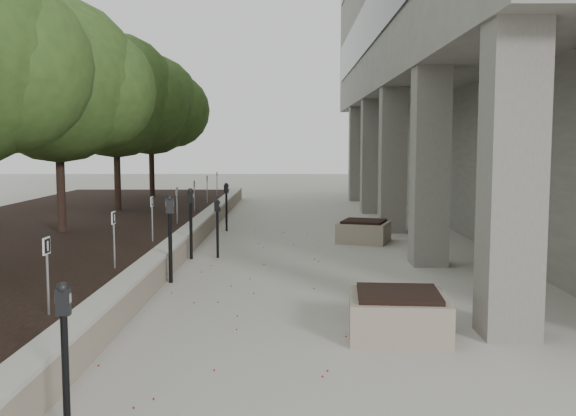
{
  "coord_description": "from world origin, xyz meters",
  "views": [
    {
      "loc": [
        0.63,
        -7.36,
        2.5
      ],
      "look_at": [
        0.54,
        5.34,
        1.23
      ],
      "focal_mm": 41.19,
      "sensor_mm": 36.0,
      "label": 1
    }
  ],
  "objects_px": {
    "crabapple_tree_3": "(58,115)",
    "planter_back": "(364,231)",
    "crabapple_tree_4": "(116,122)",
    "parking_meter_5": "(226,207)",
    "parking_meter_2": "(170,239)",
    "planter_front": "(398,313)",
    "parking_meter_4": "(217,229)",
    "parking_meter_1": "(65,361)",
    "crabapple_tree_5": "(151,126)",
    "parking_meter_3": "(191,224)"
  },
  "relations": [
    {
      "from": "parking_meter_4",
      "to": "planter_front",
      "type": "xyz_separation_m",
      "value": [
        2.99,
        -5.78,
        -0.35
      ]
    },
    {
      "from": "parking_meter_4",
      "to": "parking_meter_3",
      "type": "bearing_deg",
      "value": -141.97
    },
    {
      "from": "parking_meter_1",
      "to": "parking_meter_4",
      "type": "distance_m",
      "value": 8.81
    },
    {
      "from": "parking_meter_1",
      "to": "planter_front",
      "type": "height_order",
      "value": "parking_meter_1"
    },
    {
      "from": "parking_meter_4",
      "to": "parking_meter_5",
      "type": "relative_size",
      "value": 0.93
    },
    {
      "from": "crabapple_tree_3",
      "to": "crabapple_tree_4",
      "type": "distance_m",
      "value": 5.0
    },
    {
      "from": "parking_meter_2",
      "to": "crabapple_tree_3",
      "type": "bearing_deg",
      "value": 110.27
    },
    {
      "from": "crabapple_tree_4",
      "to": "parking_meter_5",
      "type": "bearing_deg",
      "value": -28.0
    },
    {
      "from": "planter_front",
      "to": "planter_back",
      "type": "bearing_deg",
      "value": 87.01
    },
    {
      "from": "parking_meter_2",
      "to": "planter_back",
      "type": "relative_size",
      "value": 1.32
    },
    {
      "from": "crabapple_tree_3",
      "to": "parking_meter_2",
      "type": "distance_m",
      "value": 5.5
    },
    {
      "from": "parking_meter_4",
      "to": "parking_meter_5",
      "type": "xyz_separation_m",
      "value": [
        -0.24,
        4.33,
        0.04
      ]
    },
    {
      "from": "parking_meter_4",
      "to": "crabapple_tree_4",
      "type": "bearing_deg",
      "value": 142.89
    },
    {
      "from": "parking_meter_1",
      "to": "crabapple_tree_3",
      "type": "bearing_deg",
      "value": 103.7
    },
    {
      "from": "crabapple_tree_3",
      "to": "planter_back",
      "type": "xyz_separation_m",
      "value": [
        7.21,
        1.08,
        -2.84
      ]
    },
    {
      "from": "parking_meter_2",
      "to": "planter_front",
      "type": "height_order",
      "value": "parking_meter_2"
    },
    {
      "from": "planter_front",
      "to": "crabapple_tree_5",
      "type": "bearing_deg",
      "value": 111.78
    },
    {
      "from": "parking_meter_2",
      "to": "parking_meter_5",
      "type": "relative_size",
      "value": 1.15
    },
    {
      "from": "crabapple_tree_3",
      "to": "planter_front",
      "type": "height_order",
      "value": "crabapple_tree_3"
    },
    {
      "from": "parking_meter_1",
      "to": "parking_meter_5",
      "type": "relative_size",
      "value": 0.99
    },
    {
      "from": "parking_meter_4",
      "to": "planter_front",
      "type": "relative_size",
      "value": 1.02
    },
    {
      "from": "parking_meter_3",
      "to": "parking_meter_4",
      "type": "xyz_separation_m",
      "value": [
        0.55,
        0.16,
        -0.13
      ]
    },
    {
      "from": "parking_meter_2",
      "to": "planter_front",
      "type": "bearing_deg",
      "value": -62.74
    },
    {
      "from": "parking_meter_1",
      "to": "planter_back",
      "type": "bearing_deg",
      "value": 65.97
    },
    {
      "from": "crabapple_tree_3",
      "to": "parking_meter_2",
      "type": "xyz_separation_m",
      "value": [
        3.25,
        -3.78,
        -2.33
      ]
    },
    {
      "from": "crabapple_tree_3",
      "to": "crabapple_tree_4",
      "type": "relative_size",
      "value": 1.0
    },
    {
      "from": "parking_meter_4",
      "to": "parking_meter_1",
      "type": "bearing_deg",
      "value": -70.27
    },
    {
      "from": "crabapple_tree_4",
      "to": "parking_meter_2",
      "type": "distance_m",
      "value": 9.65
    },
    {
      "from": "crabapple_tree_4",
      "to": "planter_front",
      "type": "height_order",
      "value": "crabapple_tree_4"
    },
    {
      "from": "parking_meter_2",
      "to": "parking_meter_4",
      "type": "xyz_separation_m",
      "value": [
        0.55,
        2.56,
        -0.15
      ]
    },
    {
      "from": "crabapple_tree_3",
      "to": "parking_meter_3",
      "type": "xyz_separation_m",
      "value": [
        3.25,
        -1.38,
        -2.36
      ]
    },
    {
      "from": "crabapple_tree_5",
      "to": "parking_meter_4",
      "type": "relative_size",
      "value": 4.26
    },
    {
      "from": "parking_meter_1",
      "to": "parking_meter_2",
      "type": "height_order",
      "value": "parking_meter_2"
    },
    {
      "from": "parking_meter_1",
      "to": "parking_meter_4",
      "type": "bearing_deg",
      "value": 82.56
    },
    {
      "from": "parking_meter_3",
      "to": "parking_meter_5",
      "type": "height_order",
      "value": "parking_meter_3"
    },
    {
      "from": "planter_front",
      "to": "crabapple_tree_4",
      "type": "bearing_deg",
      "value": 119.51
    },
    {
      "from": "crabapple_tree_5",
      "to": "crabapple_tree_4",
      "type": "bearing_deg",
      "value": -90.0
    },
    {
      "from": "parking_meter_1",
      "to": "planter_back",
      "type": "height_order",
      "value": "parking_meter_1"
    },
    {
      "from": "crabapple_tree_5",
      "to": "parking_meter_5",
      "type": "distance_m",
      "value": 8.13
    },
    {
      "from": "crabapple_tree_4",
      "to": "parking_meter_5",
      "type": "relative_size",
      "value": 3.98
    },
    {
      "from": "planter_front",
      "to": "planter_back",
      "type": "xyz_separation_m",
      "value": [
        0.42,
        8.08,
        -0.01
      ]
    },
    {
      "from": "parking_meter_5",
      "to": "planter_front",
      "type": "distance_m",
      "value": 10.62
    },
    {
      "from": "crabapple_tree_3",
      "to": "planter_front",
      "type": "relative_size",
      "value": 4.35
    },
    {
      "from": "crabapple_tree_3",
      "to": "parking_meter_2",
      "type": "height_order",
      "value": "crabapple_tree_3"
    },
    {
      "from": "parking_meter_3",
      "to": "parking_meter_5",
      "type": "relative_size",
      "value": 1.12
    },
    {
      "from": "planter_back",
      "to": "planter_front",
      "type": "bearing_deg",
      "value": -92.99
    },
    {
      "from": "planter_back",
      "to": "crabapple_tree_4",
      "type": "bearing_deg",
      "value": 151.48
    },
    {
      "from": "crabapple_tree_4",
      "to": "parking_meter_3",
      "type": "bearing_deg",
      "value": -63.02
    },
    {
      "from": "crabapple_tree_4",
      "to": "parking_meter_1",
      "type": "height_order",
      "value": "crabapple_tree_4"
    },
    {
      "from": "parking_meter_3",
      "to": "parking_meter_4",
      "type": "height_order",
      "value": "parking_meter_3"
    }
  ]
}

